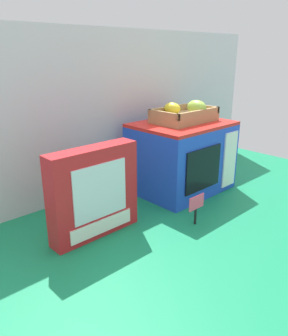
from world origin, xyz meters
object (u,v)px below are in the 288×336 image
Objects in this scene: toy_microwave at (182,157)px; price_sign at (196,205)px; cookie_set_box at (94,193)px; food_groups_crate at (185,115)px.

toy_microwave reaches higher than price_sign.
price_sign is at bearing -32.46° from cookie_set_box.
food_groups_crate is 0.86× the size of cookie_set_box.
price_sign is (0.27, -0.17, -0.07)m from cookie_set_box.
price_sign is (-0.19, -0.23, -0.07)m from toy_microwave.
cookie_set_box is 2.87× the size of price_sign.
toy_microwave is 3.67× the size of price_sign.
cookie_set_box reaches higher than toy_microwave.
food_groups_crate reaches higher than toy_microwave.
toy_microwave is at bearing -158.44° from food_groups_crate.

